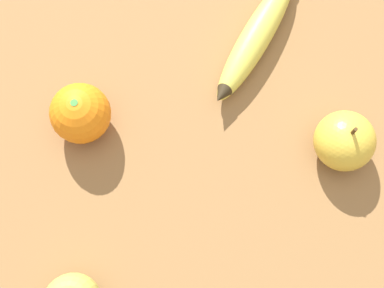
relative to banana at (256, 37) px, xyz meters
The scene contains 4 objects.
ground_plane 0.16m from the banana, 71.78° to the right, with size 3.00×3.00×0.00m, color olive.
banana is the anchor object (origin of this frame).
orange 0.24m from the banana, 145.90° to the right, with size 0.07×0.07×0.07m.
apple 0.17m from the banana, 48.33° to the right, with size 0.07×0.07×0.08m.
Camera 1 is at (-0.09, -0.18, 0.63)m, focal length 50.00 mm.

